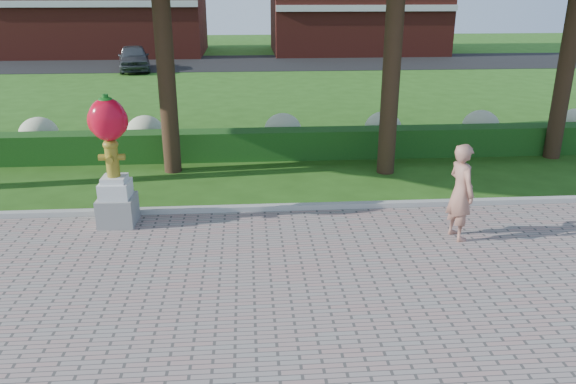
# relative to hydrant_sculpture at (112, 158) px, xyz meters

# --- Properties ---
(ground) EXTENTS (100.00, 100.00, 0.00)m
(ground) POSITION_rel_hydrant_sculpture_xyz_m (2.67, -2.50, -1.42)
(ground) COLOR #275314
(ground) RESTS_ON ground
(curb) EXTENTS (40.00, 0.18, 0.15)m
(curb) POSITION_rel_hydrant_sculpture_xyz_m (2.67, 0.50, -1.35)
(curb) COLOR #ADADA5
(curb) RESTS_ON ground
(lawn_hedge) EXTENTS (24.00, 0.70, 0.80)m
(lawn_hedge) POSITION_rel_hydrant_sculpture_xyz_m (2.67, 4.50, -1.02)
(lawn_hedge) COLOR #134413
(lawn_hedge) RESTS_ON ground
(hydrangea_row) EXTENTS (20.10, 1.10, 0.99)m
(hydrangea_row) POSITION_rel_hydrant_sculpture_xyz_m (3.24, 5.50, -0.87)
(hydrangea_row) COLOR beige
(hydrangea_row) RESTS_ON ground
(street) EXTENTS (50.00, 8.00, 0.02)m
(street) POSITION_rel_hydrant_sculpture_xyz_m (2.67, 25.50, -1.41)
(street) COLOR black
(street) RESTS_ON ground
(building_left) EXTENTS (14.00, 8.00, 7.00)m
(building_left) POSITION_rel_hydrant_sculpture_xyz_m (-7.33, 31.50, 2.08)
(building_left) COLOR maroon
(building_left) RESTS_ON ground
(building_right) EXTENTS (12.00, 8.00, 6.40)m
(building_right) POSITION_rel_hydrant_sculpture_xyz_m (10.67, 31.50, 1.78)
(building_right) COLOR maroon
(building_right) RESTS_ON ground
(hydrant_sculpture) EXTENTS (0.76, 0.73, 2.61)m
(hydrant_sculpture) POSITION_rel_hydrant_sculpture_xyz_m (0.00, 0.00, 0.00)
(hydrant_sculpture) COLOR gray
(hydrant_sculpture) RESTS_ON walkway
(woman) EXTENTS (0.58, 0.75, 1.84)m
(woman) POSITION_rel_hydrant_sculpture_xyz_m (6.54, -1.15, -0.46)
(woman) COLOR #A7715F
(woman) RESTS_ON walkway
(parked_car) EXTENTS (2.41, 4.39, 1.42)m
(parked_car) POSITION_rel_hydrant_sculpture_xyz_m (-3.72, 22.50, -0.69)
(parked_car) COLOR #3E4246
(parked_car) RESTS_ON street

